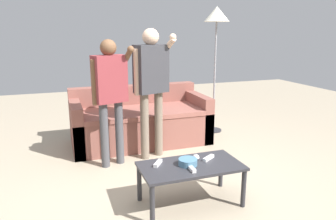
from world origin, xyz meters
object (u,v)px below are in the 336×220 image
coffee_table (191,170)px  floor_lamp (217,22)px  game_remote_wand_spare (191,168)px  snack_bowl (188,162)px  couch (140,122)px  game_remote_wand_near (158,163)px  player_left (110,88)px  game_remote_nunchuk (196,157)px  game_remote_wand_far (208,158)px  player_center (151,79)px

coffee_table → floor_lamp: size_ratio=0.48×
game_remote_wand_spare → snack_bowl: bearing=83.1°
couch → game_remote_wand_spare: couch is taller
snack_bowl → game_remote_wand_near: snack_bowl is taller
floor_lamp → player_left: floor_lamp is taller
snack_bowl → game_remote_nunchuk: bearing=37.8°
player_left → game_remote_wand_near: (0.24, -1.03, -0.53)m
floor_lamp → game_remote_wand_far: floor_lamp is taller
player_left → game_remote_wand_far: player_left is taller
couch → player_center: (0.01, -0.60, 0.71)m
player_left → game_remote_wand_spare: player_left is taller
player_center → game_remote_wand_near: bearing=-103.9°
snack_bowl → game_remote_nunchuk: (0.13, 0.10, -0.01)m
floor_lamp → player_left: 2.08m
game_remote_wand_far → game_remote_wand_spare: (-0.25, -0.15, -0.00)m
snack_bowl → player_center: (0.02, 1.22, 0.59)m
coffee_table → game_remote_nunchuk: (0.10, 0.10, 0.07)m
snack_bowl → game_remote_wand_far: 0.24m
game_remote_wand_spare → game_remote_wand_far: bearing=31.8°
player_center → game_remote_wand_far: player_center is taller
couch → floor_lamp: size_ratio=0.99×
couch → game_remote_wand_far: bearing=-83.0°
couch → game_remote_wand_far: (0.22, -1.77, 0.11)m
game_remote_nunchuk → player_center: bearing=95.2°
snack_bowl → game_remote_wand_near: size_ratio=1.24×
floor_lamp → game_remote_wand_spare: (-1.27, -2.04, -1.30)m
snack_bowl → coffee_table: bearing=-8.8°
coffee_table → game_remote_nunchuk: game_remote_nunchuk is taller
couch → coffee_table: 1.83m
player_center → game_remote_nunchuk: bearing=-84.8°
game_remote_wand_near → game_remote_wand_far: 0.49m
game_remote_wand_near → floor_lamp: bearing=50.5°
player_left → game_remote_wand_spare: bearing=-68.5°
game_remote_wand_far → floor_lamp: bearing=61.4°
coffee_table → game_remote_wand_near: size_ratio=6.75×
game_remote_wand_near → game_remote_wand_spare: same height
player_center → game_remote_wand_spare: 1.46m
game_remote_wand_near → snack_bowl: bearing=-20.7°
game_remote_nunchuk → game_remote_wand_near: 0.38m
coffee_table → game_remote_wand_spare: bearing=-113.0°
snack_bowl → couch: bearing=89.4°
floor_lamp → game_remote_nunchuk: bearing=-121.7°
game_remote_nunchuk → couch: bearing=93.6°
game_remote_wand_far → game_remote_wand_spare: size_ratio=0.95×
snack_bowl → player_left: (-0.49, 1.13, 0.52)m
couch → player_left: bearing=-126.5°
game_remote_nunchuk → game_remote_wand_far: game_remote_nunchuk is taller
player_center → game_remote_wand_near: size_ratio=11.61×
game_remote_wand_near → coffee_table: bearing=-19.6°
player_center → game_remote_wand_far: 1.33m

